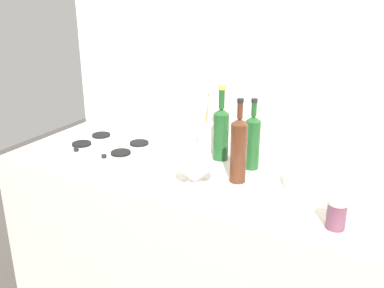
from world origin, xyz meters
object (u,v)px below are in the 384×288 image
Objects in this scene: plate_stack at (308,180)px; wine_bottle_leftmost at (239,149)px; mixing_bowl at (195,174)px; wine_bottle_mid_right at (252,141)px; stovetop_hob at (111,146)px; utensil_crock at (206,136)px; condiment_jar_front at (336,214)px; butter_dish at (173,156)px; wine_bottle_mid_left at (221,132)px.

wine_bottle_leftmost is (-0.27, -0.11, 0.13)m from plate_stack.
wine_bottle_mid_right is at bearing 62.43° from mixing_bowl.
stovetop_hob is 1.52× the size of wine_bottle_mid_right.
stovetop_hob is 0.73m from wine_bottle_leftmost.
utensil_crock reaches higher than stovetop_hob.
condiment_jar_front is at bearing -10.58° from stovetop_hob.
plate_stack is 0.65× the size of wine_bottle_mid_right.
butter_dish is (-0.36, -0.10, -0.10)m from wine_bottle_mid_right.
wine_bottle_mid_left is 0.32m from mixing_bowl.
wine_bottle_mid_right is 0.30m from utensil_crock.
mixing_bowl is at bearing -14.81° from stovetop_hob.
wine_bottle_mid_right is 0.39m from butter_dish.
mixing_bowl is at bearing -38.68° from butter_dish.
mixing_bowl is 1.54× the size of condiment_jar_front.
wine_bottle_leftmost is 0.16m from wine_bottle_mid_right.
butter_dish is 0.84m from condiment_jar_front.
wine_bottle_mid_right is 2.06× the size of butter_dish.
utensil_crock is at bearing 148.92° from wine_bottle_mid_left.
plate_stack is at bearing 121.33° from condiment_jar_front.
utensil_crock is 2.73× the size of condiment_jar_front.
plate_stack is 0.32m from wine_bottle_leftmost.
plate_stack reaches higher than stovetop_hob.
plate_stack is 1.99× the size of condiment_jar_front.
condiment_jar_front is at bearing -22.04° from wine_bottle_leftmost.
butter_dish is at bearing 141.32° from mixing_bowl.
condiment_jar_front reaches higher than stovetop_hob.
wine_bottle_mid_right is 0.57m from condiment_jar_front.
stovetop_hob is at bearing 169.42° from condiment_jar_front.
condiment_jar_front is (0.73, -0.44, -0.02)m from utensil_crock.
wine_bottle_leftmost is 0.49m from condiment_jar_front.
stovetop_hob is 1.36× the size of wine_bottle_leftmost.
condiment_jar_front reaches higher than butter_dish.
stovetop_hob is 0.59m from mixing_bowl.
wine_bottle_mid_left is 2.25× the size of butter_dish.
wine_bottle_mid_right is (-0.00, 0.16, -0.02)m from wine_bottle_leftmost.
butter_dish is 1.48× the size of condiment_jar_front.
wine_bottle_leftmost reaches higher than butter_dish.
mixing_bowl is (-0.14, -0.28, -0.08)m from wine_bottle_mid_right.
mixing_bowl is 0.60m from condiment_jar_front.
wine_bottle_mid_right is at bearing 9.82° from stovetop_hob.
wine_bottle_mid_right reaches higher than condiment_jar_front.
butter_dish is (-0.36, 0.06, -0.12)m from wine_bottle_leftmost.
mixing_bowl is at bearing -141.40° from wine_bottle_leftmost.
wine_bottle_mid_left reaches higher than mixing_bowl.
mixing_bowl is at bearing 173.61° from condiment_jar_front.
utensil_crock is (-0.11, 0.07, -0.06)m from wine_bottle_mid_left.
condiment_jar_front is (0.81, -0.24, 0.03)m from butter_dish.
wine_bottle_mid_left reaches higher than stovetop_hob.
wine_bottle_leftmost is at bearing -158.39° from plate_stack.
stovetop_hob is at bearing -175.82° from plate_stack.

